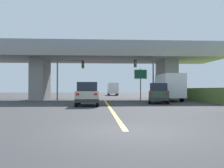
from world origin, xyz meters
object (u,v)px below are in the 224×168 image
Objects in this scene: suv_lead at (88,94)px; traffic_signal_nearside at (147,71)px; suv_crossing at (158,93)px; semi_truck_distant at (113,89)px; highway_sign at (141,77)px; traffic_signal_farside at (67,72)px; box_truck at (168,87)px.

traffic_signal_nearside is (6.93, 8.36, 2.65)m from suv_lead.
semi_truck_distant reaches higher than suv_crossing.
traffic_signal_nearside is (-0.09, 5.18, 2.65)m from suv_crossing.
traffic_signal_nearside reaches higher than suv_lead.
traffic_signal_nearside is at bearing -85.24° from semi_truck_distant.
suv_crossing is 1.18× the size of highway_sign.
highway_sign is at bearing 98.33° from traffic_signal_nearside.
suv_crossing is at bearing -86.60° from highway_sign.
highway_sign is at bearing -85.58° from semi_truck_distant.
highway_sign is 0.61× the size of semi_truck_distant.
traffic_signal_nearside is 9.92m from traffic_signal_farside.
suv_crossing is 0.83× the size of traffic_signal_nearside.
box_truck is (9.35, 7.78, 0.65)m from suv_lead.
highway_sign is (-0.46, 7.71, 2.06)m from suv_crossing.
semi_truck_distant is (-2.42, 29.03, -2.12)m from traffic_signal_nearside.
highway_sign is at bearing 58.92° from suv_lead.
semi_truck_distant is at bearing 83.12° from suv_lead.
suv_lead is 0.88× the size of suv_crossing.
semi_truck_distant is (-4.84, 29.61, -0.11)m from box_truck.
suv_lead is 0.62× the size of box_truck.
traffic_signal_nearside is 2.62m from highway_sign.
suv_lead and suv_crossing have the same top height.
semi_truck_distant is at bearing 106.63° from suv_crossing.
suv_lead is at bearing -72.16° from traffic_signal_farside.
box_truck reaches higher than semi_truck_distant.
suv_crossing is (7.02, 3.18, 0.00)m from suv_lead.
box_truck is 4.40m from highway_sign.
suv_lead is 1.04× the size of highway_sign.
suv_lead is 12.88m from highway_sign.
suv_crossing is at bearing -116.86° from box_truck.
suv_crossing is at bearing 24.38° from suv_lead.
suv_lead is 12.18m from box_truck.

